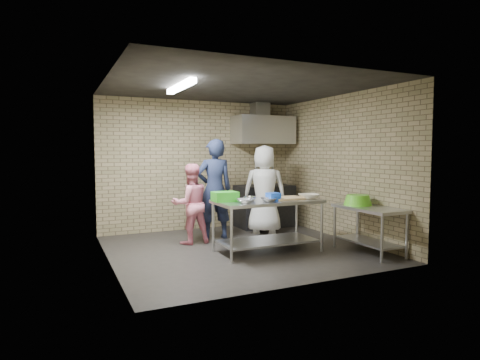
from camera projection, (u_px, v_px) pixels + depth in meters
name	position (u px, v px, depth m)	size (l,w,h in m)	color
floor	(240.00, 249.00, 6.81)	(4.20, 4.20, 0.00)	black
ceiling	(240.00, 87.00, 6.61)	(4.20, 4.20, 0.00)	black
back_wall	(200.00, 165.00, 8.52)	(4.20, 0.06, 2.70)	#96825D
front_wall	(308.00, 176.00, 4.90)	(4.20, 0.06, 2.70)	#96825D
left_wall	(108.00, 172.00, 5.83)	(0.06, 4.00, 2.70)	#96825D
right_wall	(341.00, 167.00, 7.59)	(0.06, 4.00, 2.70)	#96825D
prep_table	(267.00, 226.00, 6.59)	(1.71, 0.85, 0.85)	#ACAFB3
side_counter	(369.00, 230.00, 6.54)	(0.60, 1.20, 0.75)	silver
stove	(264.00, 206.00, 8.83)	(1.20, 0.70, 0.90)	black
range_hood	(263.00, 130.00, 8.76)	(1.30, 0.60, 0.60)	silver
hood_duct	(260.00, 110.00, 8.86)	(0.35, 0.30, 0.30)	#A5A8AD
wall_shelf	(271.00, 139.00, 9.07)	(0.80, 0.20, 0.04)	#3F2B19
fluorescent_fixture	(181.00, 86.00, 6.20)	(0.10, 1.25, 0.08)	white
green_crate	(225.00, 197.00, 6.37)	(0.38, 0.28, 0.15)	green
blue_tub	(273.00, 197.00, 6.49)	(0.19, 0.19, 0.12)	blue
cutting_board	(287.00, 198.00, 6.69)	(0.52, 0.40, 0.03)	tan
mixing_bowl_a	(245.00, 201.00, 6.17)	(0.27, 0.27, 0.07)	silver
mixing_bowl_b	(250.00, 199.00, 6.48)	(0.20, 0.20, 0.06)	#ADAFB4
mixing_bowl_c	(269.00, 200.00, 6.32)	(0.25, 0.25, 0.06)	#ACAEB3
ceramic_bowl	(309.00, 196.00, 6.71)	(0.33, 0.33, 0.08)	beige
green_basin	(358.00, 200.00, 6.72)	(0.46, 0.46, 0.17)	#59C626
bottle_red	(261.00, 134.00, 8.96)	(0.07, 0.07, 0.18)	#B22619
bottle_green	(277.00, 135.00, 9.12)	(0.06, 0.06, 0.15)	green
man_navy	(214.00, 189.00, 7.53)	(0.68, 0.45, 1.87)	black
woman_pink	(191.00, 204.00, 7.16)	(0.69, 0.54, 1.43)	#DB748A
woman_white	(265.00, 189.00, 8.09)	(0.86, 0.56, 1.76)	white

